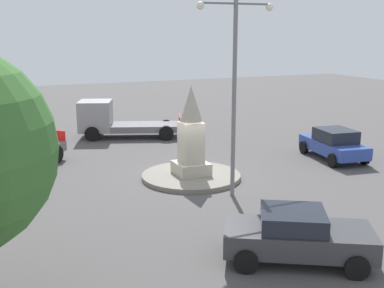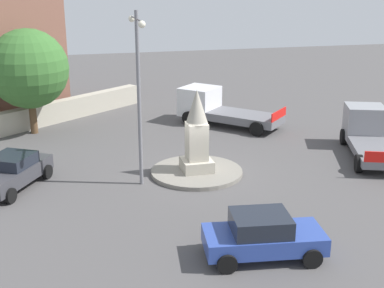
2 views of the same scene
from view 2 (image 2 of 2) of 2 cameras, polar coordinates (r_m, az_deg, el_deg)
The scene contains 10 objects.
ground_plane at distance 24.14m, azimuth 0.51°, elevation -3.27°, with size 80.00×80.00×0.00m, color #4F4C4C.
traffic_island at distance 24.10m, azimuth 0.51°, elevation -3.06°, with size 4.22×4.22×0.19m, color gray.
monument at distance 23.51m, azimuth 0.53°, elevation 1.11°, with size 1.36×1.36×3.79m.
streetlamp at distance 21.82m, azimuth -5.86°, elevation 6.71°, with size 3.01×0.28×7.43m.
car_blue_far_side at distance 17.20m, azimuth 7.72°, elevation -9.84°, with size 2.33×4.04×1.51m.
car_dark_grey_waiting at distance 23.65m, azimuth -19.10°, elevation -2.85°, with size 4.31×3.50×1.44m.
truck_white_parked_right at distance 32.02m, azimuth 2.72°, elevation 3.99°, with size 6.00×5.95×2.16m.
truck_grey_passing at distance 28.33m, azimuth 18.62°, elevation 1.21°, with size 6.19×3.89×2.18m.
stone_boundary_wall at distance 32.79m, azimuth -16.56°, elevation 2.92°, with size 16.17×0.70×1.30m, color #B2AA99.
tree_near_wall at distance 30.85m, azimuth -17.42°, elevation 7.83°, with size 4.46×4.46×5.99m.
Camera 2 is at (21.75, -5.74, 8.75)m, focal length 48.87 mm.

